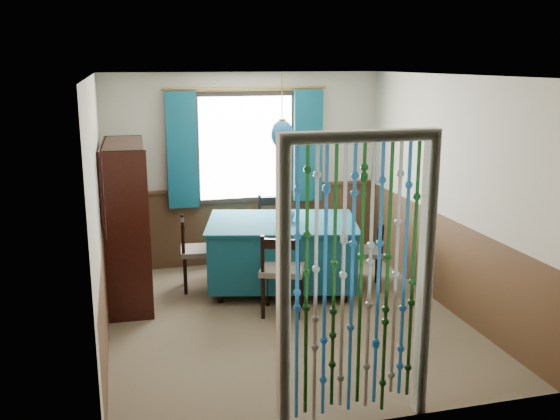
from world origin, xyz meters
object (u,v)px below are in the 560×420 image
object	(u,v)px
chair_left	(196,251)
sideboard	(128,246)
bowl_shelf	(131,196)
vase_sideboard	(131,207)
chair_right	(368,252)
pendant_lamp	(282,134)
vase_table	(286,213)
dining_table	(282,250)
chair_near	(282,271)
chair_far	(276,231)

from	to	relation	value
chair_left	sideboard	size ratio (longest dim) A/B	0.49
bowl_shelf	vase_sideboard	bearing A→B (deg)	90.00
chair_right	vase_sideboard	bearing A→B (deg)	93.78
sideboard	pendant_lamp	xyz separation A→B (m)	(1.75, -0.14, 1.22)
vase_table	bowl_shelf	distance (m)	1.76
pendant_lamp	sideboard	bearing A→B (deg)	175.51
dining_table	chair_near	distance (m)	0.77
chair_far	pendant_lamp	xyz separation A→B (m)	(-0.11, -0.70, 1.33)
dining_table	bowl_shelf	world-z (taller)	bowl_shelf
bowl_shelf	dining_table	bearing A→B (deg)	4.68
chair_right	vase_table	xyz separation A→B (m)	(-0.95, 0.19, 0.48)
chair_far	sideboard	xyz separation A→B (m)	(-1.86, -0.57, 0.11)
chair_left	vase_sideboard	size ratio (longest dim) A/B	4.13
chair_far	chair_left	distance (m)	1.17
sideboard	pendant_lamp	world-z (taller)	pendant_lamp
chair_right	vase_table	distance (m)	1.09
chair_near	chair_far	size ratio (longest dim) A/B	0.94
chair_near	chair_far	xyz separation A→B (m)	(0.30, 1.44, 0.03)
chair_right	chair_near	bearing A→B (deg)	131.22
dining_table	vase_table	bearing A→B (deg)	-9.86
vase_table	vase_sideboard	distance (m)	1.79
chair_far	chair_right	xyz separation A→B (m)	(0.89, -0.91, -0.07)
chair_left	chair_right	size ratio (longest dim) A/B	1.06
chair_far	bowl_shelf	xyz separation A→B (m)	(-1.80, -0.84, 0.73)
sideboard	vase_table	world-z (taller)	sideboard
dining_table	chair_near	world-z (taller)	chair_near
chair_far	chair_left	size ratio (longest dim) A/B	1.11
chair_left	pendant_lamp	xyz separation A→B (m)	(0.98, -0.26, 1.37)
chair_left	pendant_lamp	size ratio (longest dim) A/B	1.04
chair_left	bowl_shelf	xyz separation A→B (m)	(-0.71, -0.40, 0.78)
dining_table	chair_far	world-z (taller)	chair_far
dining_table	chair_right	distance (m)	1.02
chair_near	bowl_shelf	world-z (taller)	bowl_shelf
chair_far	bowl_shelf	size ratio (longest dim) A/B	4.62
sideboard	vase_sideboard	bearing A→B (deg)	80.53
chair_left	vase_sideboard	world-z (taller)	vase_sideboard
chair_left	sideboard	bearing A→B (deg)	-75.89
sideboard	pendant_lamp	size ratio (longest dim) A/B	2.14
chair_far	sideboard	world-z (taller)	sideboard
chair_right	sideboard	size ratio (longest dim) A/B	0.46
pendant_lamp	bowl_shelf	bearing A→B (deg)	-175.32
chair_far	pendant_lamp	bearing A→B (deg)	88.19
dining_table	vase_sideboard	xyz separation A→B (m)	(-1.69, 0.44, 0.52)
chair_far	chair_right	world-z (taller)	chair_far
chair_far	chair_left	xyz separation A→B (m)	(-1.09, -0.44, -0.05)
chair_right	sideboard	xyz separation A→B (m)	(-2.75, 0.35, 0.18)
pendant_lamp	vase_table	size ratio (longest dim) A/B	4.34
chair_left	bowl_shelf	distance (m)	1.13
chair_left	sideboard	distance (m)	0.79
chair_near	vase_table	distance (m)	0.88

